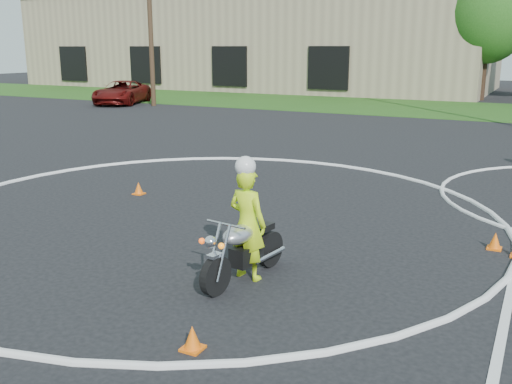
% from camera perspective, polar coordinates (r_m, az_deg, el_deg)
% --- Properties ---
extents(ground, '(120.00, 120.00, 0.00)m').
position_cam_1_polar(ground, '(9.81, -14.35, -6.45)').
color(ground, black).
rests_on(ground, ground).
extents(grass_strip, '(120.00, 10.00, 0.02)m').
position_cam_1_polar(grass_strip, '(34.53, 16.91, 8.02)').
color(grass_strip, '#1E4714').
rests_on(grass_strip, ground).
extents(course_markings, '(19.05, 19.05, 0.12)m').
position_cam_1_polar(course_markings, '(12.33, 7.02, -1.80)').
color(course_markings, silver).
rests_on(course_markings, ground).
extents(primary_motorcycle, '(0.71, 1.92, 1.01)m').
position_cam_1_polar(primary_motorcycle, '(8.48, -1.30, -5.77)').
color(primary_motorcycle, black).
rests_on(primary_motorcycle, ground).
extents(rider_primary_grp, '(0.68, 0.50, 1.88)m').
position_cam_1_polar(rider_primary_grp, '(8.46, -0.87, -2.84)').
color(rider_primary_grp, '#C3ED18').
rests_on(rider_primary_grp, ground).
extents(pickup_grp, '(3.87, 5.55, 1.41)m').
position_cam_1_polar(pickup_grp, '(36.69, -13.27, 9.67)').
color(pickup_grp, '#540B09').
rests_on(pickup_grp, ground).
extents(traffic_cones, '(19.46, 12.34, 0.30)m').
position_cam_1_polar(traffic_cones, '(9.95, 16.60, -5.48)').
color(traffic_cones, orange).
rests_on(traffic_cones, ground).
extents(warehouse, '(41.00, 17.00, 8.30)m').
position_cam_1_polar(warehouse, '(52.69, -0.13, 15.08)').
color(warehouse, tan).
rests_on(warehouse, ground).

